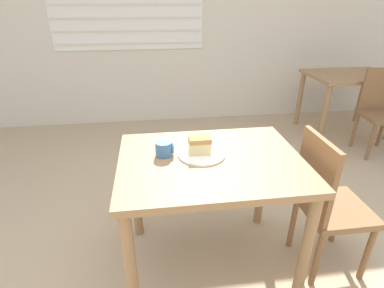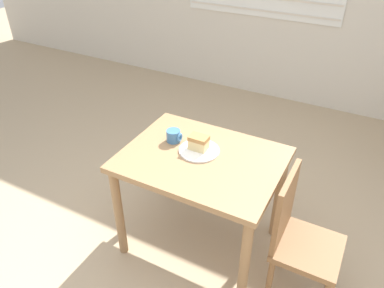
{
  "view_description": "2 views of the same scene",
  "coord_description": "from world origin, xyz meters",
  "px_view_note": "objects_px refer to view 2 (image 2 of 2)",
  "views": [
    {
      "loc": [
        -0.31,
        -0.94,
        1.55
      ],
      "look_at": [
        -0.11,
        0.5,
        0.84
      ],
      "focal_mm": 28.0,
      "sensor_mm": 36.0,
      "label": 1
    },
    {
      "loc": [
        0.81,
        -1.26,
        2.14
      ],
      "look_at": [
        -0.11,
        0.48,
        0.82
      ],
      "focal_mm": 35.0,
      "sensor_mm": 36.0,
      "label": 2
    }
  ],
  "objects_px": {
    "chair_near_window": "(298,237)",
    "cake_slice": "(199,142)",
    "dining_table_near": "(202,172)",
    "plate": "(199,150)",
    "coffee_mug": "(174,136)"
  },
  "relations": [
    {
      "from": "chair_near_window",
      "to": "cake_slice",
      "type": "bearing_deg",
      "value": 78.44
    },
    {
      "from": "dining_table_near",
      "to": "chair_near_window",
      "type": "xyz_separation_m",
      "value": [
        0.68,
        -0.09,
        -0.17
      ]
    },
    {
      "from": "dining_table_near",
      "to": "chair_near_window",
      "type": "bearing_deg",
      "value": -7.56
    },
    {
      "from": "chair_near_window",
      "to": "plate",
      "type": "distance_m",
      "value": 0.79
    },
    {
      "from": "plate",
      "to": "cake_slice",
      "type": "xyz_separation_m",
      "value": [
        -0.01,
        0.01,
        0.05
      ]
    },
    {
      "from": "dining_table_near",
      "to": "cake_slice",
      "type": "distance_m",
      "value": 0.19
    },
    {
      "from": "chair_near_window",
      "to": "coffee_mug",
      "type": "xyz_separation_m",
      "value": [
        -0.92,
        0.17,
        0.33
      ]
    },
    {
      "from": "dining_table_near",
      "to": "coffee_mug",
      "type": "distance_m",
      "value": 0.3
    },
    {
      "from": "dining_table_near",
      "to": "cake_slice",
      "type": "height_order",
      "value": "cake_slice"
    },
    {
      "from": "plate",
      "to": "chair_near_window",
      "type": "bearing_deg",
      "value": -10.94
    },
    {
      "from": "chair_near_window",
      "to": "plate",
      "type": "bearing_deg",
      "value": 79.06
    },
    {
      "from": "cake_slice",
      "to": "coffee_mug",
      "type": "xyz_separation_m",
      "value": [
        -0.19,
        0.02,
        -0.02
      ]
    },
    {
      "from": "dining_table_near",
      "to": "chair_near_window",
      "type": "height_order",
      "value": "chair_near_window"
    },
    {
      "from": "chair_near_window",
      "to": "coffee_mug",
      "type": "distance_m",
      "value": 0.99
    },
    {
      "from": "dining_table_near",
      "to": "plate",
      "type": "xyz_separation_m",
      "value": [
        -0.04,
        0.05,
        0.12
      ]
    }
  ]
}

